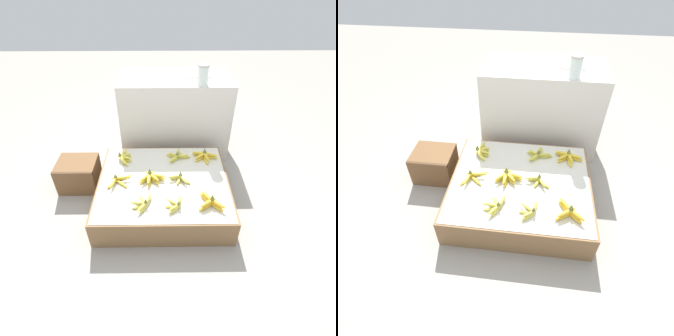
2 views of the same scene
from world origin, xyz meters
The scene contains 15 objects.
ground_plane centered at (0.00, 0.00, 0.00)m, with size 10.00×10.00×0.00m, color gray.
display_platform centered at (0.00, 0.00, 0.13)m, with size 1.12×0.99×0.26m.
back_vendor_table centered at (0.13, 0.89, 0.42)m, with size 1.13×0.59×0.84m.
wooden_crate centered at (-0.81, 0.23, 0.14)m, with size 0.36×0.32×0.27m.
banana_bunch_front_midleft centered at (-0.16, -0.29, 0.28)m, with size 0.17×0.21×0.09m.
banana_bunch_front_midright centered at (0.09, -0.31, 0.28)m, with size 0.14×0.20×0.08m.
banana_bunch_front_right centered at (0.36, -0.30, 0.29)m, with size 0.22×0.21×0.11m.
banana_bunch_middle_left centered at (-0.38, -0.03, 0.28)m, with size 0.21×0.20×0.09m.
banana_bunch_middle_midleft centered at (-0.10, 0.00, 0.29)m, with size 0.24×0.18×0.11m.
banana_bunch_middle_midright centered at (0.14, -0.01, 0.28)m, with size 0.21×0.13×0.09m.
banana_bunch_back_left centered at (-0.37, 0.29, 0.29)m, with size 0.14×0.24×0.10m.
banana_bunch_back_midright centered at (0.13, 0.31, 0.29)m, with size 0.24×0.22×0.10m.
banana_bunch_back_right centered at (0.39, 0.31, 0.29)m, with size 0.25×0.19×0.10m.
glass_jar centered at (0.36, 0.66, 0.93)m, with size 0.11×0.11×0.19m.
foam_tray_white centered at (0.34, 0.93, 0.85)m, with size 0.27×0.20×0.02m.
Camera 1 is at (0.02, -1.70, 1.75)m, focal length 28.00 mm.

